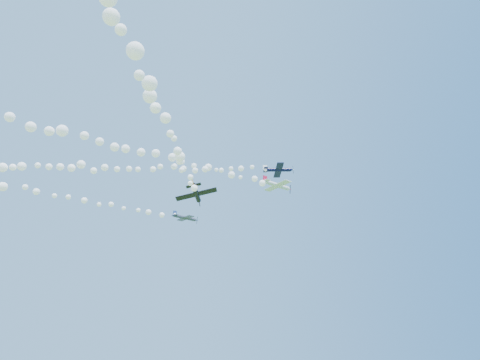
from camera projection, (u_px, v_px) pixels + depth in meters
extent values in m
cylinder|color=white|center=(276.00, 185.00, 89.83)|extent=(6.70, 2.75, 1.29)
cone|color=white|center=(289.00, 189.00, 91.49)|extent=(1.04, 1.08, 0.93)
cone|color=#B21431|center=(291.00, 189.00, 91.72)|extent=(0.42, 0.40, 0.33)
cube|color=black|center=(290.00, 189.00, 91.66)|extent=(0.25, 0.25, 2.12)
cube|color=white|center=(277.00, 186.00, 89.91)|extent=(4.29, 8.31, 0.73)
cube|color=white|center=(265.00, 181.00, 88.47)|extent=(1.85, 3.04, 0.31)
cube|color=#B21431|center=(265.00, 179.00, 88.66)|extent=(1.12, 0.50, 1.39)
sphere|color=black|center=(280.00, 184.00, 90.42)|extent=(1.07, 1.05, 0.89)
cylinder|color=#0C0E38|center=(277.00, 170.00, 78.21)|extent=(5.24, 1.45, 0.84)
cone|color=#0C0E38|center=(292.00, 170.00, 78.34)|extent=(0.71, 0.77, 0.70)
cone|color=white|center=(294.00, 170.00, 78.36)|extent=(0.30, 0.28, 0.25)
cube|color=black|center=(293.00, 170.00, 78.35)|extent=(0.09, 0.19, 1.64)
cube|color=#0C0E38|center=(279.00, 170.00, 78.18)|extent=(2.39, 6.51, 0.36)
cube|color=#0C0E38|center=(266.00, 170.00, 78.13)|extent=(1.12, 2.34, 0.16)
cube|color=white|center=(265.00, 167.00, 78.33)|extent=(0.84, 0.26, 1.06)
sphere|color=black|center=(281.00, 168.00, 78.39)|extent=(0.73, 0.74, 0.66)
cylinder|color=#393D53|center=(185.00, 218.00, 87.52)|extent=(5.17, 2.00, 0.86)
cone|color=#393D53|center=(196.00, 220.00, 88.87)|extent=(0.77, 0.82, 0.70)
cone|color=navy|center=(197.00, 220.00, 89.05)|extent=(0.32, 0.30, 0.25)
cube|color=black|center=(197.00, 220.00, 89.00)|extent=(0.18, 0.26, 1.63)
cube|color=#393D53|center=(185.00, 218.00, 87.59)|extent=(3.39, 6.37, 0.79)
cube|color=#393D53|center=(175.00, 215.00, 86.42)|extent=(1.45, 2.34, 0.31)
cube|color=navy|center=(175.00, 213.00, 86.54)|extent=(0.85, 0.44, 1.05)
sphere|color=black|center=(188.00, 217.00, 87.98)|extent=(0.83, 0.84, 0.69)
cylinder|color=black|center=(196.00, 193.00, 65.45)|extent=(0.98, 5.61, 1.33)
cone|color=black|center=(199.00, 201.00, 68.05)|extent=(0.78, 0.74, 0.82)
cone|color=orange|center=(199.00, 202.00, 68.42)|extent=(0.27, 0.31, 0.29)
cube|color=black|center=(199.00, 202.00, 68.32)|extent=(0.49, 0.35, 1.73)
cube|color=black|center=(196.00, 194.00, 65.59)|extent=(6.82, 2.99, 1.89)
cube|color=black|center=(194.00, 186.00, 63.30)|extent=(2.48, 1.34, 0.72)
cube|color=orange|center=(193.00, 183.00, 63.48)|extent=(0.54, 1.04, 1.18)
sphere|color=black|center=(196.00, 193.00, 66.30)|extent=(0.94, 0.90, 0.87)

